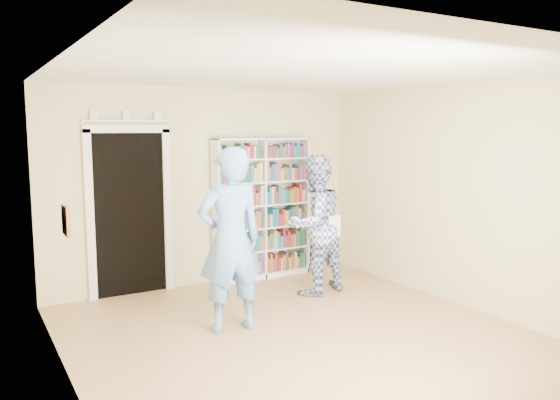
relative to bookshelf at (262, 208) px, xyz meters
name	(u,v)px	position (x,y,z in m)	size (l,w,h in m)	color
floor	(306,339)	(-0.76, -2.34, -1.02)	(5.00, 5.00, 0.00)	#AB8052
ceiling	(308,71)	(-0.76, -2.34, 1.68)	(5.00, 5.00, 0.00)	white
wall_back	(208,187)	(-0.76, 0.16, 0.33)	(4.50, 4.50, 0.00)	beige
wall_left	(68,231)	(-3.01, -2.34, 0.33)	(5.00, 5.00, 0.00)	beige
wall_right	(463,196)	(1.49, -2.34, 0.33)	(5.00, 5.00, 0.00)	beige
bookshelf	(262,208)	(0.00, 0.00, 0.00)	(1.47, 0.28, 2.02)	white
doorway	(130,205)	(-1.86, 0.13, 0.16)	(1.10, 0.08, 2.43)	black
wall_art	(66,220)	(-2.99, -2.14, 0.38)	(0.03, 0.25, 0.25)	brown
man_blue	(230,240)	(-1.30, -1.69, -0.04)	(0.72, 0.47, 1.97)	#679EE6
man_plaid	(314,225)	(0.22, -1.02, -0.11)	(0.89, 0.69, 1.82)	#334E9D
paper_sheet	(335,226)	(0.35, -1.29, -0.10)	(0.19, 0.01, 0.27)	white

